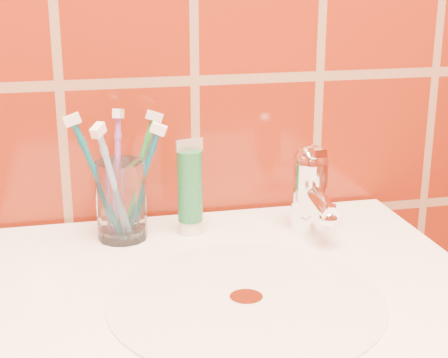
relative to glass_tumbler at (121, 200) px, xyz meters
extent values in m
cube|color=white|center=(0.11, -0.16, -0.13)|extent=(0.56, 0.46, 0.16)
cylinder|color=silver|center=(0.11, -0.21, -0.05)|extent=(0.30, 0.30, 0.00)
cylinder|color=white|center=(0.11, -0.21, -0.05)|extent=(0.04, 0.04, 0.00)
cylinder|color=white|center=(0.00, 0.00, 0.00)|extent=(0.08, 0.08, 0.11)
cylinder|color=white|center=(0.09, 0.00, -0.04)|extent=(0.03, 0.03, 0.02)
cylinder|color=#165E2E|center=(0.09, 0.00, 0.01)|extent=(0.03, 0.03, 0.10)
cube|color=beige|center=(0.09, 0.00, 0.07)|extent=(0.04, 0.00, 0.02)
cylinder|color=white|center=(0.25, -0.02, -0.01)|extent=(0.05, 0.05, 0.09)
sphere|color=white|center=(0.25, -0.02, 0.04)|extent=(0.05, 0.05, 0.05)
cylinder|color=white|center=(0.25, -0.06, 0.00)|extent=(0.02, 0.09, 0.03)
cube|color=white|center=(0.25, -0.04, 0.06)|extent=(0.02, 0.06, 0.01)
camera|label=1|loc=(-0.06, -0.85, 0.29)|focal=55.00mm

